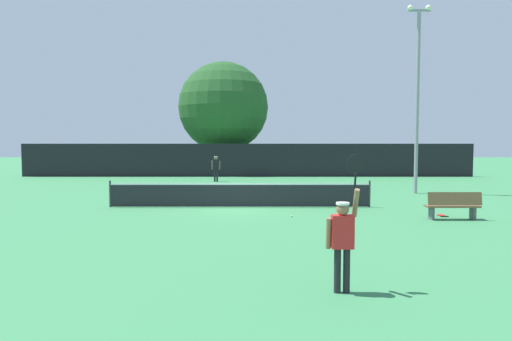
{
  "coord_description": "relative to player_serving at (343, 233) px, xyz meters",
  "views": [
    {
      "loc": [
        0.65,
        -18.27,
        2.62
      ],
      "look_at": [
        0.64,
        2.8,
        1.3
      ],
      "focal_mm": 32.02,
      "sensor_mm": 36.0,
      "label": 1
    }
  ],
  "objects": [
    {
      "name": "player_serving",
      "position": [
        0.0,
        0.0,
        0.0
      ],
      "size": [
        0.68,
        0.38,
        2.42
      ],
      "color": "red",
      "rests_on": "ground"
    },
    {
      "name": "light_pole",
      "position": [
        6.64,
        15.37,
        4.26
      ],
      "size": [
        1.18,
        0.28,
        9.45
      ],
      "color": "gray",
      "rests_on": "ground"
    },
    {
      "name": "player_receiving",
      "position": [
        -4.16,
        22.22,
        -0.02
      ],
      "size": [
        0.57,
        0.25,
        1.68
      ],
      "rotation": [
        0.0,
        0.0,
        3.14
      ],
      "color": "black",
      "rests_on": "ground"
    },
    {
      "name": "spare_racket",
      "position": [
        5.1,
        8.3,
        -1.03
      ],
      "size": [
        0.28,
        0.52,
        0.04
      ],
      "color": "black",
      "rests_on": "ground"
    },
    {
      "name": "courtside_bench",
      "position": [
        5.14,
        7.44,
        -0.57
      ],
      "size": [
        1.8,
        0.44,
        0.95
      ],
      "color": "brown",
      "rests_on": "ground"
    },
    {
      "name": "parked_car_near",
      "position": [
        -9.78,
        34.28,
        -0.27
      ],
      "size": [
        2.3,
        4.37,
        1.69
      ],
      "rotation": [
        0.0,
        0.0,
        0.1
      ],
      "color": "black",
      "rests_on": "ground"
    },
    {
      "name": "perimeter_fence",
      "position": [
        -2.16,
        26.7,
        0.2
      ],
      "size": [
        34.2,
        0.12,
        2.5
      ],
      "primitive_type": "cube",
      "color": "black",
      "rests_on": "ground"
    },
    {
      "name": "tennis_net",
      "position": [
        -2.16,
        10.45,
        -0.53
      ],
      "size": [
        10.54,
        0.08,
        1.07
      ],
      "color": "#232328",
      "rests_on": "ground"
    },
    {
      "name": "large_tree",
      "position": [
        -4.23,
        30.39,
        4.47
      ],
      "size": [
        7.45,
        7.45,
        9.25
      ],
      "color": "brown",
      "rests_on": "ground"
    },
    {
      "name": "ground_plane",
      "position": [
        -2.16,
        10.45,
        -1.05
      ],
      "size": [
        120.0,
        120.0,
        0.0
      ],
      "primitive_type": "plane",
      "color": "#387F4C"
    },
    {
      "name": "tennis_ball",
      "position": [
        -0.25,
        8.02,
        -1.01
      ],
      "size": [
        0.07,
        0.07,
        0.07
      ],
      "primitive_type": "sphere",
      "color": "#CCE033",
      "rests_on": "ground"
    }
  ]
}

